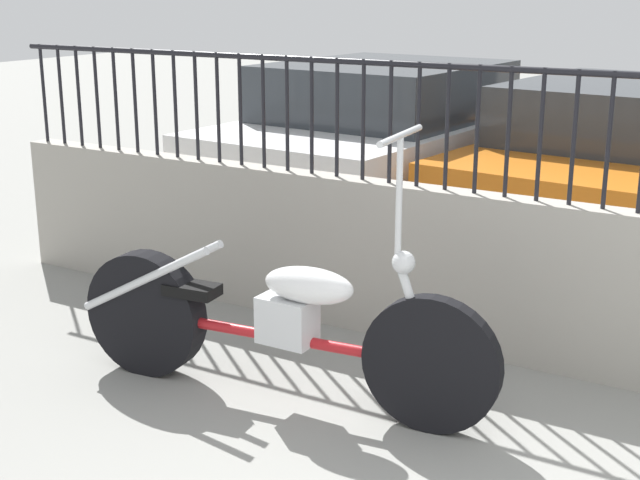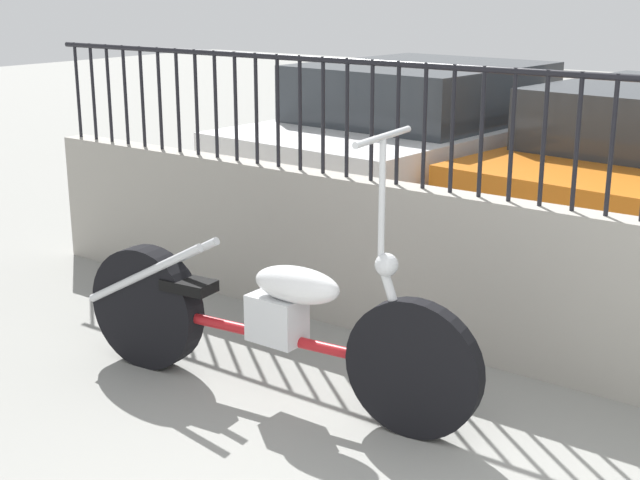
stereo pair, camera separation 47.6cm
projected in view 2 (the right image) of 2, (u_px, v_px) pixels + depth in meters
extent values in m
cylinder|color=black|center=(78.00, 90.00, 6.67)|extent=(0.02, 0.02, 0.70)
cylinder|color=black|center=(93.00, 92.00, 6.57)|extent=(0.02, 0.02, 0.70)
cylinder|color=black|center=(109.00, 93.00, 6.47)|extent=(0.02, 0.02, 0.70)
cylinder|color=black|center=(125.00, 95.00, 6.37)|extent=(0.02, 0.02, 0.70)
cylinder|color=black|center=(142.00, 97.00, 6.27)|extent=(0.02, 0.02, 0.70)
cylinder|color=black|center=(160.00, 99.00, 6.17)|extent=(0.02, 0.02, 0.70)
cylinder|color=black|center=(178.00, 101.00, 6.07)|extent=(0.02, 0.02, 0.70)
cylinder|color=black|center=(196.00, 103.00, 5.97)|extent=(0.02, 0.02, 0.70)
cylinder|color=black|center=(216.00, 105.00, 5.87)|extent=(0.02, 0.02, 0.70)
cylinder|color=black|center=(236.00, 107.00, 5.76)|extent=(0.02, 0.02, 0.70)
cylinder|color=black|center=(256.00, 109.00, 5.66)|extent=(0.02, 0.02, 0.70)
cylinder|color=black|center=(278.00, 111.00, 5.56)|extent=(0.02, 0.02, 0.70)
cylinder|color=black|center=(300.00, 114.00, 5.46)|extent=(0.02, 0.02, 0.70)
cylinder|color=black|center=(323.00, 116.00, 5.36)|extent=(0.02, 0.02, 0.70)
cylinder|color=black|center=(347.00, 118.00, 5.26)|extent=(0.02, 0.02, 0.70)
cylinder|color=black|center=(372.00, 121.00, 5.16)|extent=(0.02, 0.02, 0.70)
cylinder|color=black|center=(398.00, 124.00, 5.06)|extent=(0.02, 0.02, 0.70)
cylinder|color=black|center=(424.00, 127.00, 4.96)|extent=(0.02, 0.02, 0.70)
cylinder|color=black|center=(452.00, 130.00, 4.86)|extent=(0.02, 0.02, 0.70)
cylinder|color=black|center=(482.00, 133.00, 4.76)|extent=(0.02, 0.02, 0.70)
cylinder|color=black|center=(512.00, 136.00, 4.66)|extent=(0.02, 0.02, 0.70)
cylinder|color=black|center=(544.00, 139.00, 4.56)|extent=(0.02, 0.02, 0.70)
cylinder|color=black|center=(577.00, 143.00, 4.46)|extent=(0.02, 0.02, 0.70)
cylinder|color=black|center=(612.00, 146.00, 4.36)|extent=(0.02, 0.02, 0.70)
cylinder|color=black|center=(413.00, 369.00, 4.12)|extent=(0.68, 0.16, 0.67)
cylinder|color=black|center=(147.00, 307.00, 4.90)|extent=(0.70, 0.21, 0.69)
cylinder|color=#AD191E|center=(269.00, 335.00, 4.51)|extent=(1.48, 0.21, 0.06)
cube|color=silver|center=(277.00, 319.00, 4.46)|extent=(0.28, 0.18, 0.24)
ellipsoid|color=white|center=(297.00, 285.00, 4.35)|extent=(0.49, 0.25, 0.18)
cube|color=black|center=(189.00, 285.00, 4.71)|extent=(0.30, 0.19, 0.06)
cylinder|color=silver|center=(397.00, 314.00, 4.09)|extent=(0.22, 0.07, 0.51)
sphere|color=silver|center=(387.00, 265.00, 4.06)|extent=(0.11, 0.11, 0.11)
cylinder|color=silver|center=(382.00, 199.00, 3.99)|extent=(0.03, 0.03, 0.57)
cylinder|color=silver|center=(383.00, 137.00, 3.91)|extent=(0.08, 0.52, 0.03)
cylinder|color=silver|center=(144.00, 274.00, 4.76)|extent=(0.80, 0.13, 0.45)
cylinder|color=silver|center=(161.00, 267.00, 4.88)|extent=(0.80, 0.13, 0.45)
cylinder|color=black|center=(429.00, 153.00, 9.49)|extent=(0.16, 0.65, 0.64)
cylinder|color=black|center=(582.00, 175.00, 8.39)|extent=(0.16, 0.65, 0.64)
cylinder|color=black|center=(267.00, 192.00, 7.70)|extent=(0.16, 0.65, 0.64)
cylinder|color=black|center=(436.00, 227.00, 6.60)|extent=(0.16, 0.65, 0.64)
cube|color=silver|center=(432.00, 155.00, 7.97)|extent=(2.15, 4.12, 0.68)
cube|color=#2D3338|center=(422.00, 91.00, 7.67)|extent=(1.81, 2.04, 0.47)
cylinder|color=black|center=(635.00, 173.00, 8.48)|extent=(0.18, 0.65, 0.64)
cylinder|color=black|center=(493.00, 223.00, 6.70)|extent=(0.18, 0.65, 0.64)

